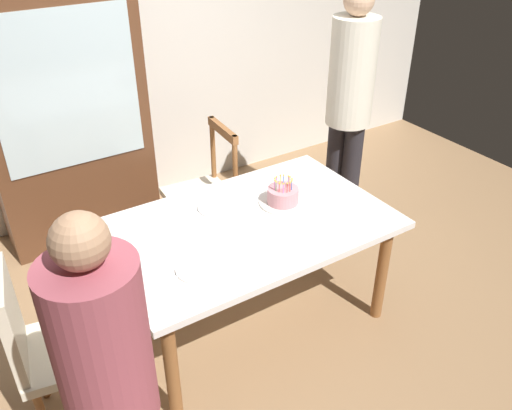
{
  "coord_description": "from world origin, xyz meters",
  "views": [
    {
      "loc": [
        -1.33,
        -2.15,
        2.4
      ],
      "look_at": [
        0.05,
        0.0,
        0.83
      ],
      "focal_mm": 37.76,
      "sensor_mm": 36.0,
      "label": 1
    }
  ],
  "objects_px": {
    "plate_near_celebrant": "(198,269)",
    "person_guest": "(349,101)",
    "birthday_cake": "(283,197)",
    "china_cabinet": "(65,116)",
    "dining_table": "(249,235)",
    "person_celebrant": "(110,384)",
    "chair_spindle_back": "(203,195)",
    "chair_upholstered": "(45,342)",
    "plate_far_side": "(216,208)"
  },
  "relations": [
    {
      "from": "plate_near_celebrant",
      "to": "person_guest",
      "type": "bearing_deg",
      "value": 25.07
    },
    {
      "from": "birthday_cake",
      "to": "plate_near_celebrant",
      "type": "xyz_separation_m",
      "value": [
        -0.72,
        -0.29,
        -0.04
      ]
    },
    {
      "from": "person_guest",
      "to": "china_cabinet",
      "type": "height_order",
      "value": "china_cabinet"
    },
    {
      "from": "birthday_cake",
      "to": "china_cabinet",
      "type": "xyz_separation_m",
      "value": [
        -0.83,
        1.49,
        0.18
      ]
    },
    {
      "from": "plate_near_celebrant",
      "to": "dining_table",
      "type": "bearing_deg",
      "value": 27.37
    },
    {
      "from": "plate_near_celebrant",
      "to": "person_celebrant",
      "type": "xyz_separation_m",
      "value": [
        -0.64,
        -0.6,
        0.18
      ]
    },
    {
      "from": "birthday_cake",
      "to": "china_cabinet",
      "type": "height_order",
      "value": "china_cabinet"
    },
    {
      "from": "chair_spindle_back",
      "to": "china_cabinet",
      "type": "bearing_deg",
      "value": 132.78
    },
    {
      "from": "chair_upholstered",
      "to": "person_guest",
      "type": "bearing_deg",
      "value": 14.68
    },
    {
      "from": "dining_table",
      "to": "plate_far_side",
      "type": "bearing_deg",
      "value": 109.35
    },
    {
      "from": "chair_upholstered",
      "to": "person_celebrant",
      "type": "xyz_separation_m",
      "value": [
        0.11,
        -0.74,
        0.38
      ]
    },
    {
      "from": "birthday_cake",
      "to": "person_guest",
      "type": "distance_m",
      "value": 1.03
    },
    {
      "from": "chair_upholstered",
      "to": "china_cabinet",
      "type": "relative_size",
      "value": 0.5
    },
    {
      "from": "china_cabinet",
      "to": "chair_spindle_back",
      "type": "bearing_deg",
      "value": -47.22
    },
    {
      "from": "person_celebrant",
      "to": "china_cabinet",
      "type": "xyz_separation_m",
      "value": [
        0.53,
        2.39,
        0.04
      ]
    },
    {
      "from": "chair_spindle_back",
      "to": "person_celebrant",
      "type": "xyz_separation_m",
      "value": [
        -1.21,
        -1.65,
        0.45
      ]
    },
    {
      "from": "chair_spindle_back",
      "to": "person_guest",
      "type": "bearing_deg",
      "value": -16.26
    },
    {
      "from": "plate_near_celebrant",
      "to": "chair_upholstered",
      "type": "relative_size",
      "value": 0.23
    },
    {
      "from": "birthday_cake",
      "to": "person_celebrant",
      "type": "relative_size",
      "value": 0.17
    },
    {
      "from": "plate_near_celebrant",
      "to": "birthday_cake",
      "type": "bearing_deg",
      "value": 22.05
    },
    {
      "from": "chair_upholstered",
      "to": "person_guest",
      "type": "xyz_separation_m",
      "value": [
        2.35,
        0.62,
        0.51
      ]
    },
    {
      "from": "plate_far_side",
      "to": "china_cabinet",
      "type": "relative_size",
      "value": 0.12
    },
    {
      "from": "person_celebrant",
      "to": "chair_upholstered",
      "type": "bearing_deg",
      "value": 98.33
    },
    {
      "from": "plate_far_side",
      "to": "person_guest",
      "type": "bearing_deg",
      "value": 13.34
    },
    {
      "from": "dining_table",
      "to": "china_cabinet",
      "type": "relative_size",
      "value": 0.84
    },
    {
      "from": "dining_table",
      "to": "chair_upholstered",
      "type": "relative_size",
      "value": 1.68
    },
    {
      "from": "plate_far_side",
      "to": "chair_spindle_back",
      "type": "relative_size",
      "value": 0.23
    },
    {
      "from": "dining_table",
      "to": "plate_far_side",
      "type": "xyz_separation_m",
      "value": [
        -0.08,
        0.23,
        0.09
      ]
    },
    {
      "from": "plate_far_side",
      "to": "dining_table",
      "type": "bearing_deg",
      "value": -70.65
    },
    {
      "from": "dining_table",
      "to": "plate_near_celebrant",
      "type": "distance_m",
      "value": 0.5
    },
    {
      "from": "birthday_cake",
      "to": "china_cabinet",
      "type": "bearing_deg",
      "value": 118.99
    },
    {
      "from": "chair_upholstered",
      "to": "plate_far_side",
      "type": "bearing_deg",
      "value": 16.17
    },
    {
      "from": "birthday_cake",
      "to": "plate_near_celebrant",
      "type": "distance_m",
      "value": 0.78
    },
    {
      "from": "dining_table",
      "to": "chair_spindle_back",
      "type": "xyz_separation_m",
      "value": [
        0.13,
        0.82,
        -0.19
      ]
    },
    {
      "from": "dining_table",
      "to": "chair_upholstered",
      "type": "distance_m",
      "value": 1.2
    },
    {
      "from": "chair_spindle_back",
      "to": "chair_upholstered",
      "type": "distance_m",
      "value": 1.61
    },
    {
      "from": "plate_near_celebrant",
      "to": "chair_spindle_back",
      "type": "relative_size",
      "value": 0.23
    },
    {
      "from": "china_cabinet",
      "to": "plate_near_celebrant",
      "type": "bearing_deg",
      "value": -86.52
    },
    {
      "from": "plate_far_side",
      "to": "china_cabinet",
      "type": "height_order",
      "value": "china_cabinet"
    },
    {
      "from": "chair_upholstered",
      "to": "dining_table",
      "type": "bearing_deg",
      "value": 4.51
    },
    {
      "from": "dining_table",
      "to": "plate_near_celebrant",
      "type": "xyz_separation_m",
      "value": [
        -0.44,
        -0.23,
        0.09
      ]
    },
    {
      "from": "plate_near_celebrant",
      "to": "chair_spindle_back",
      "type": "distance_m",
      "value": 1.23
    },
    {
      "from": "plate_far_side",
      "to": "person_guest",
      "type": "xyz_separation_m",
      "value": [
        1.24,
        0.29,
        0.31
      ]
    },
    {
      "from": "china_cabinet",
      "to": "plate_far_side",
      "type": "bearing_deg",
      "value": -70.62
    },
    {
      "from": "dining_table",
      "to": "person_guest",
      "type": "bearing_deg",
      "value": 24.17
    },
    {
      "from": "person_guest",
      "to": "chair_spindle_back",
      "type": "bearing_deg",
      "value": 163.74
    },
    {
      "from": "plate_far_side",
      "to": "person_celebrant",
      "type": "relative_size",
      "value": 0.14
    },
    {
      "from": "plate_near_celebrant",
      "to": "chair_upholstered",
      "type": "distance_m",
      "value": 0.79
    },
    {
      "from": "person_guest",
      "to": "plate_near_celebrant",
      "type": "bearing_deg",
      "value": -154.93
    },
    {
      "from": "plate_far_side",
      "to": "china_cabinet",
      "type": "distance_m",
      "value": 1.43
    }
  ]
}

